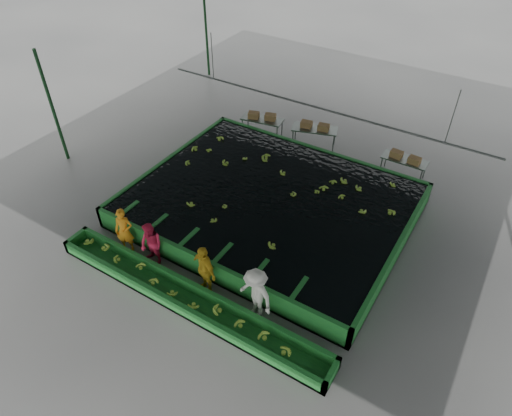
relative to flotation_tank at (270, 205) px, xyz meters
The scene contains 21 objects.
ground 1.57m from the flotation_tank, 90.00° to the right, with size 80.00×80.00×0.00m, color #63625F.
shed_roof 4.79m from the flotation_tank, 90.00° to the right, with size 20.00×22.00×0.04m, color slate.
shed_posts 2.54m from the flotation_tank, 90.00° to the right, with size 20.00×22.00×5.00m, color #133819, non-canonical shape.
flotation_tank is the anchor object (origin of this frame).
tank_water 0.40m from the flotation_tank, 90.00° to the right, with size 9.70×7.70×0.00m, color black.
sorting_trough 5.10m from the flotation_tank, 90.00° to the right, with size 10.00×1.00×0.50m, color #1C6D27, non-canonical shape.
cableway_rail 4.33m from the flotation_tank, 90.00° to the left, with size 0.08×0.08×14.00m, color #59605B.
rail_hanger_left 7.06m from the flotation_tank, 145.01° to the left, with size 0.04×0.04×2.00m, color #59605B.
rail_hanger_right 7.06m from the flotation_tank, 34.99° to the left, with size 0.04×0.04×2.00m, color #59605B.
worker_a 5.42m from the flotation_tank, 127.21° to the right, with size 0.65×0.42×1.77m, color orange.
worker_b 4.78m from the flotation_tank, 115.42° to the right, with size 0.83×0.64×1.70m, color #CE1E42.
worker_c 4.33m from the flotation_tank, 87.98° to the right, with size 1.09×0.45×1.86m, color gold.
worker_d 4.79m from the flotation_tank, 64.58° to the right, with size 1.23×0.71×1.90m, color silver.
packing_table_left 5.86m from the flotation_tank, 124.21° to the left, with size 1.97×0.79×0.90m, color #59605B, non-canonical shape.
packing_table_mid 5.35m from the flotation_tank, 98.13° to the left, with size 2.07×0.83×0.94m, color #59605B, non-canonical shape.
packing_table_right 6.22m from the flotation_tank, 55.61° to the left, with size 1.88×0.75×0.86m, color #59605B, non-canonical shape.
box_stack_left 5.87m from the flotation_tank, 124.36° to the left, with size 1.32×0.36×0.28m, color brown, non-canonical shape.
box_stack_mid 5.34m from the flotation_tank, 98.11° to the left, with size 1.31×0.36×0.28m, color brown, non-canonical shape.
box_stack_right 6.18m from the flotation_tank, 55.20° to the left, with size 1.27×0.35×0.27m, color brown, non-canonical shape.
floating_bananas 0.89m from the flotation_tank, 90.00° to the left, with size 8.92×6.08×0.12m, color #7FAC2F, non-canonical shape.
trough_bananas 5.10m from the flotation_tank, 90.00° to the right, with size 8.71×0.58×0.12m, color #7FAC2F, non-canonical shape.
Camera 1 is at (6.63, -10.13, 11.52)m, focal length 32.00 mm.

